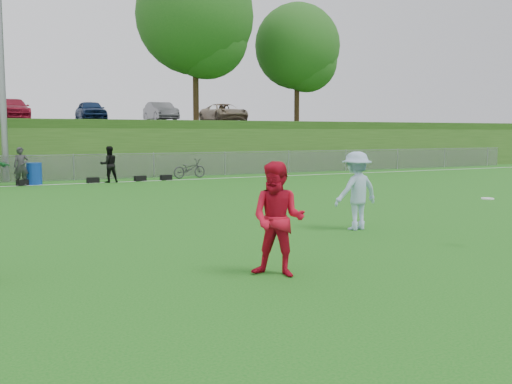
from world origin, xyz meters
TOP-DOWN VIEW (x-y plane):
  - ground at (0.00, 0.00)m, footprint 120.00×120.00m
  - sideline_far at (0.00, 18.00)m, footprint 60.00×0.10m
  - fence at (0.00, 20.00)m, footprint 58.00×0.06m
  - light_pole at (-3.00, 20.80)m, footprint 1.20×0.40m
  - berm at (0.00, 31.00)m, footprint 120.00×18.00m
  - parking_lot at (0.00, 33.00)m, footprint 120.00×12.00m
  - tree_green_near at (8.16, 24.42)m, footprint 7.14×7.14m
  - tree_green_far at (16.16, 25.92)m, footprint 5.88×5.88m
  - car_row at (-1.17, 32.00)m, footprint 32.04×5.18m
  - spectator_row at (-2.94, 18.00)m, footprint 7.68×0.78m
  - gear_bags at (1.24, 18.10)m, footprint 7.10×0.52m
  - player_red_center at (0.11, -0.82)m, footprint 1.14×1.13m
  - player_blue at (3.91, 2.30)m, footprint 1.27×0.81m
  - frisbee at (5.00, -0.63)m, footprint 0.25×0.25m
  - recycling_bin at (-1.95, 18.28)m, footprint 0.73×0.73m
  - bicycle at (5.54, 18.85)m, footprint 1.92×0.98m

SIDE VIEW (x-z plane):
  - ground at x=0.00m, z-range 0.00..0.00m
  - sideline_far at x=0.00m, z-range 0.00..0.01m
  - gear_bags at x=1.24m, z-range 0.00..0.26m
  - bicycle at x=5.54m, z-range 0.00..0.96m
  - recycling_bin at x=-1.95m, z-range 0.00..0.98m
  - fence at x=0.00m, z-range 0.00..1.30m
  - spectator_row at x=-2.94m, z-range 0.00..1.69m
  - player_red_center at x=0.11m, z-range 0.00..1.86m
  - player_blue at x=3.91m, z-range 0.00..1.87m
  - frisbee at x=5.00m, z-range 0.99..1.01m
  - berm at x=0.00m, z-range 0.00..3.00m
  - parking_lot at x=0.00m, z-range 3.00..3.10m
  - car_row at x=-1.17m, z-range 3.10..4.54m
  - light_pole at x=-3.00m, z-range 0.63..12.78m
  - tree_green_far at x=16.16m, z-range 3.87..12.06m
  - tree_green_near at x=8.16m, z-range 4.06..14.00m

